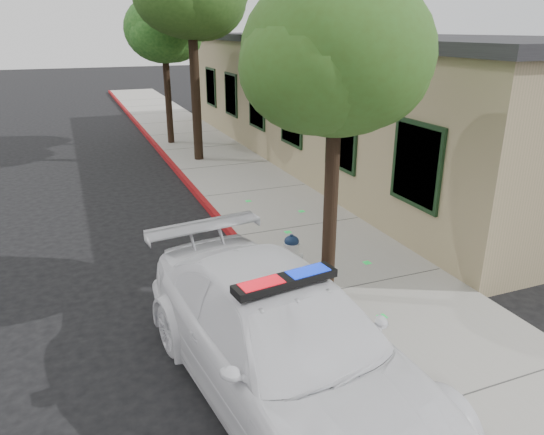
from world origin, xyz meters
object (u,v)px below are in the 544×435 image
(street_tree_near, at_px, (337,62))
(police_car, at_px, (285,342))
(street_tree_far, at_px, (165,33))
(fire_hydrant, at_px, (291,254))
(clapboard_building, at_px, (359,98))

(street_tree_near, bearing_deg, police_car, -130.67)
(street_tree_near, relative_size, street_tree_far, 0.93)
(fire_hydrant, bearing_deg, street_tree_far, 102.15)
(street_tree_near, height_order, street_tree_far, street_tree_far)
(fire_hydrant, relative_size, street_tree_near, 0.15)
(fire_hydrant, xyz_separation_m, street_tree_near, (0.23, -1.00, 3.46))
(fire_hydrant, distance_m, street_tree_far, 12.93)
(clapboard_building, xyz_separation_m, fire_hydrant, (-6.22, -8.11, -1.59))
(clapboard_building, relative_size, police_car, 3.66)
(clapboard_building, height_order, street_tree_near, street_tree_near)
(clapboard_building, distance_m, street_tree_near, 11.06)
(street_tree_far, bearing_deg, clapboard_building, -35.64)
(police_car, xyz_separation_m, street_tree_near, (1.61, 1.87, 3.20))
(street_tree_far, bearing_deg, police_car, -96.15)
(police_car, relative_size, street_tree_far, 1.04)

